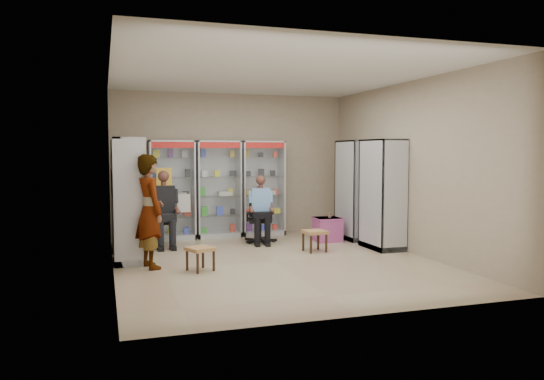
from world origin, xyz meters
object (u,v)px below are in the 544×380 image
object	(u,v)px
cabinet_left_near	(129,200)
wooden_chair	(164,221)
cabinet_back_mid	(218,189)
cabinet_right_far	(355,190)
cabinet_right_near	(382,194)
seated_shopkeeper	(261,211)
woven_stool_a	(315,241)
office_chair	(260,218)
woven_stool_b	(200,259)
cabinet_back_right	(262,188)
pink_trunk	(327,229)
cabinet_back_left	(172,190)
standing_man	(150,211)
cabinet_left_far	(126,195)

from	to	relation	value
cabinet_left_near	wooden_chair	world-z (taller)	cabinet_left_near
cabinet_back_mid	cabinet_right_far	distance (m)	2.82
cabinet_right_near	seated_shopkeeper	bearing A→B (deg)	56.86
woven_stool_a	wooden_chair	bearing A→B (deg)	150.83
office_chair	woven_stool_a	world-z (taller)	office_chair
woven_stool_a	cabinet_right_far	bearing A→B (deg)	37.75
cabinet_right_near	woven_stool_b	bearing A→B (deg)	102.82
cabinet_right_near	office_chair	xyz separation A→B (m)	(-1.94, 1.32, -0.51)
cabinet_back_right	pink_trunk	distance (m)	1.73
cabinet_back_left	office_chair	distance (m)	1.90
cabinet_back_left	cabinet_left_near	bearing A→B (deg)	-114.61
wooden_chair	woven_stool_b	world-z (taller)	wooden_chair
wooden_chair	cabinet_left_near	bearing A→B (deg)	-117.61
cabinet_right_far	office_chair	xyz separation A→B (m)	(-1.94, 0.22, -0.51)
cabinet_back_left	seated_shopkeeper	bearing A→B (deg)	-31.20
cabinet_back_right	standing_man	xyz separation A→B (m)	(-2.55, -2.60, -0.13)
pink_trunk	woven_stool_a	size ratio (longest dim) A/B	1.29
cabinet_back_mid	pink_trunk	xyz separation A→B (m)	(1.95, -1.19, -0.76)
woven_stool_a	cabinet_left_near	bearing A→B (deg)	178.31
cabinet_back_left	cabinet_left_near	xyz separation A→B (m)	(-0.93, -2.03, 0.00)
pink_trunk	standing_man	bearing A→B (deg)	-158.30
cabinet_left_far	cabinet_right_far	bearing A→B (deg)	87.43
office_chair	standing_man	world-z (taller)	standing_man
cabinet_right_near	woven_stool_a	size ratio (longest dim) A/B	5.27
woven_stool_b	cabinet_back_mid	bearing A→B (deg)	73.25
cabinet_back_right	standing_man	distance (m)	3.64
cabinet_left_far	pink_trunk	world-z (taller)	cabinet_left_far
cabinet_back_right	office_chair	distance (m)	1.09
seated_shopkeeper	cabinet_back_left	bearing A→B (deg)	159.62
cabinet_left_near	wooden_chair	bearing A→B (deg)	152.39
woven_stool_b	standing_man	world-z (taller)	standing_man
office_chair	woven_stool_a	bearing A→B (deg)	-50.62
office_chair	cabinet_left_near	bearing A→B (deg)	-145.21
cabinet_back_right	cabinet_left_far	distance (m)	2.98
cabinet_back_right	cabinet_left_near	bearing A→B (deg)	-144.35
cabinet_left_far	woven_stool_a	xyz separation A→B (m)	(3.18, -1.19, -0.81)
cabinet_left_near	woven_stool_b	bearing A→B (deg)	44.31
cabinet_right_near	woven_stool_b	world-z (taller)	cabinet_right_near
cabinet_back_right	seated_shopkeeper	bearing A→B (deg)	-108.06
cabinet_left_far	pink_trunk	bearing A→B (deg)	86.19
seated_shopkeeper	office_chair	bearing A→B (deg)	100.82
woven_stool_b	cabinet_back_left	bearing A→B (deg)	90.76
cabinet_left_far	cabinet_left_near	xyz separation A→B (m)	(0.00, -1.10, 0.00)
cabinet_back_right	cabinet_left_near	world-z (taller)	same
cabinet_back_right	cabinet_right_far	size ratio (longest dim) A/B	1.00
standing_man	cabinet_back_left	bearing A→B (deg)	-29.04
cabinet_back_mid	standing_man	distance (m)	3.05
wooden_chair	cabinet_back_right	bearing A→B (deg)	18.75
cabinet_right_near	pink_trunk	world-z (taller)	cabinet_right_near
standing_man	cabinet_right_near	bearing A→B (deg)	-99.95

